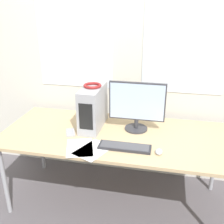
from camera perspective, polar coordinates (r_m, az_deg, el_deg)
name	(u,v)px	position (r m, az deg, el deg)	size (l,w,h in m)	color
wall_back	(128,55)	(2.71, 3.45, 12.32)	(8.00, 0.07, 2.70)	beige
desk	(116,138)	(2.39, 0.94, -5.71)	(2.07, 0.90, 0.75)	tan
pc_tower	(93,107)	(2.43, -4.15, 1.04)	(0.17, 0.45, 0.39)	#9E9EA3
headphones	(92,85)	(2.36, -4.28, 5.78)	(0.16, 0.16, 0.03)	maroon
monitor_main	(137,105)	(2.36, 5.45, 1.53)	(0.51, 0.21, 0.45)	#333338
keyboard	(125,147)	(2.14, 2.77, -7.60)	(0.43, 0.13, 0.02)	#28282D
mouse	(159,152)	(2.11, 10.18, -8.48)	(0.06, 0.09, 0.03)	#B2B2B7
cell_phone	(70,132)	(2.41, -9.05, -4.41)	(0.13, 0.17, 0.01)	#99999E
paper_sheet_left	(93,150)	(2.13, -4.12, -8.21)	(0.31, 0.36, 0.00)	white
paper_sheet_front	(80,148)	(2.17, -7.03, -7.68)	(0.29, 0.35, 0.00)	white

